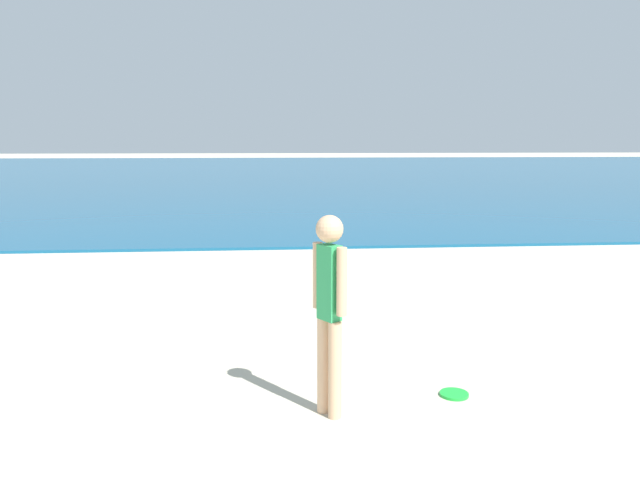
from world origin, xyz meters
name	(u,v)px	position (x,y,z in m)	size (l,w,h in m)	color
water	(278,171)	(0.00, 45.31, 0.03)	(160.00, 60.00, 0.06)	#14567F
person_standing	(329,304)	(-0.16, 7.70, 0.94)	(0.25, 0.33, 1.65)	#DDAD84
frisbee	(454,394)	(0.98, 7.98, 0.01)	(0.25, 0.25, 0.03)	green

